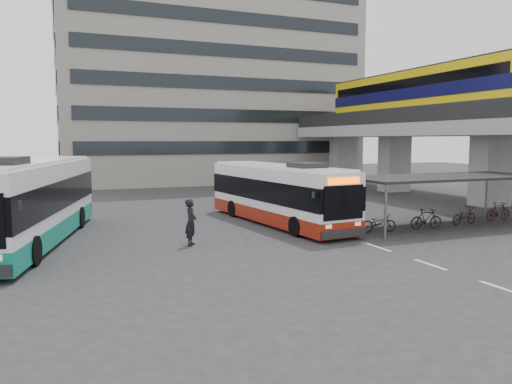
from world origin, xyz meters
name	(u,v)px	position (x,y,z in m)	size (l,w,h in m)	color
ground	(324,253)	(0.00, 0.00, 0.00)	(120.00, 120.00, 0.00)	#28282B
viaduct	(432,114)	(17.00, 13.68, 6.23)	(8.00, 32.00, 9.68)	gray
bike_shelter	(442,194)	(8.45, 3.00, 1.64)	(10.00, 4.00, 2.54)	#595B60
office_block	(206,63)	(6.00, 36.00, 12.50)	(30.00, 15.00, 25.00)	gray
road_markings	(430,265)	(2.50, -3.00, 0.01)	(0.15, 7.60, 0.01)	beige
bus_main	(278,194)	(1.18, 6.93, 1.52)	(3.52, 11.23, 3.26)	white
bus_teal	(29,202)	(-10.52, 6.19, 1.73)	(5.73, 12.89, 3.73)	white
pedestrian	(191,222)	(-4.39, 3.27, 0.96)	(0.70, 0.46, 1.93)	black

